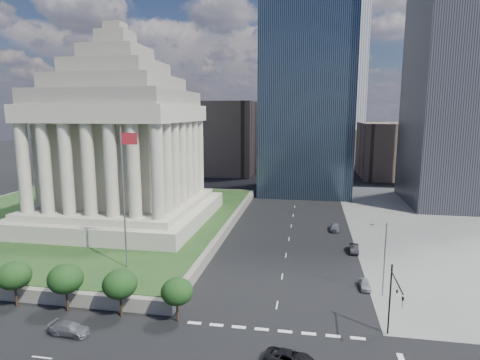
% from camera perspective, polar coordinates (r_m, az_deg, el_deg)
% --- Properties ---
extents(ground, '(500.00, 500.00, 0.00)m').
position_cam_1_polar(ground, '(129.43, 8.27, -1.13)').
color(ground, black).
rests_on(ground, ground).
extents(plaza_terrace, '(66.00, 70.00, 1.80)m').
position_cam_1_polar(plaza_terrace, '(94.06, -21.56, -5.25)').
color(plaza_terrace, slate).
rests_on(plaza_terrace, ground).
extents(plaza_lawn, '(64.00, 68.00, 0.10)m').
position_cam_1_polar(plaza_lawn, '(93.83, -21.60, -4.69)').
color(plaza_lawn, '#1F3C18').
rests_on(plaza_lawn, plaza_terrace).
extents(war_memorial, '(34.00, 34.00, 39.00)m').
position_cam_1_polar(war_memorial, '(84.07, -16.69, 7.49)').
color(war_memorial, '#A49C89').
rests_on(war_memorial, plaza_lawn).
extents(flagpole, '(2.52, 0.24, 20.00)m').
position_cam_1_polar(flagpole, '(58.14, -16.12, -1.51)').
color(flagpole, slate).
rests_on(flagpole, plaza_lawn).
extents(midrise_glass, '(26.00, 26.00, 60.00)m').
position_cam_1_polar(midrise_glass, '(122.29, 9.50, 12.34)').
color(midrise_glass, black).
rests_on(midrise_glass, ground).
extents(highrise_ne, '(26.00, 28.00, 100.00)m').
position_cam_1_polar(highrise_ne, '(121.34, 30.37, 20.77)').
color(highrise_ne, black).
rests_on(highrise_ne, ground).
extents(building_filler_ne, '(20.00, 30.00, 20.00)m').
position_cam_1_polar(building_filler_ne, '(160.29, 20.26, 4.05)').
color(building_filler_ne, brown).
rests_on(building_filler_ne, ground).
extents(building_filler_nw, '(24.00, 30.00, 28.00)m').
position_cam_1_polar(building_filler_nw, '(161.00, -2.04, 6.09)').
color(building_filler_nw, brown).
rests_on(building_filler_nw, ground).
extents(traffic_signal_ne, '(0.30, 5.74, 8.00)m').
position_cam_1_polar(traffic_signal_ne, '(45.79, 21.04, -15.18)').
color(traffic_signal_ne, black).
rests_on(traffic_signal_ne, ground).
extents(street_lamp_north, '(2.13, 0.22, 10.00)m').
position_cam_1_polar(street_lamp_north, '(56.10, 19.73, -10.00)').
color(street_lamp_north, slate).
rests_on(street_lamp_north, ground).
extents(pickup_truck, '(2.81, 5.02, 1.33)m').
position_cam_1_polar(pickup_truck, '(42.35, 7.04, -23.83)').
color(pickup_truck, black).
rests_on(pickup_truck, ground).
extents(suv_grey, '(2.19, 4.67, 1.32)m').
position_cam_1_polar(suv_grey, '(50.13, -23.03, -18.90)').
color(suv_grey, '#5C5E64').
rests_on(suv_grey, ground).
extents(parked_sedan_near, '(3.57, 1.45, 1.21)m').
position_cam_1_polar(parked_sedan_near, '(59.43, 17.34, -13.97)').
color(parked_sedan_near, '#A0A3A8').
rests_on(parked_sedan_near, ground).
extents(parked_sedan_mid, '(1.62, 4.18, 1.36)m').
position_cam_1_polar(parked_sedan_mid, '(72.93, 15.92, -9.37)').
color(parked_sedan_mid, black).
rests_on(parked_sedan_mid, ground).
extents(parked_sedan_far, '(2.26, 4.75, 1.57)m').
position_cam_1_polar(parked_sedan_far, '(84.78, 13.38, -6.50)').
color(parked_sedan_far, slate).
rests_on(parked_sedan_far, ground).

